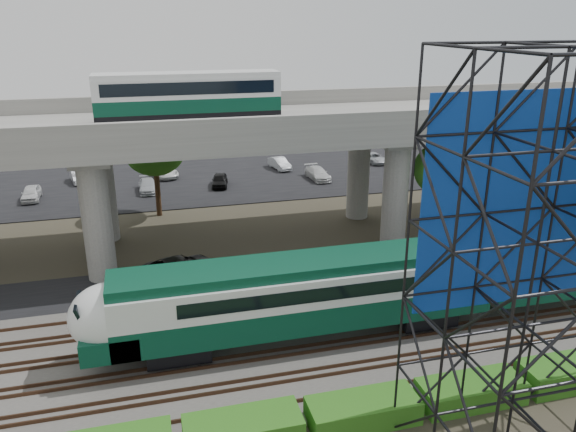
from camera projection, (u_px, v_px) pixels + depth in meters
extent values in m
plane|color=#474233|center=(309.00, 366.00, 26.92)|extent=(140.00, 140.00, 0.00)
cube|color=slate|center=(298.00, 342.00, 28.71)|extent=(90.00, 12.00, 0.20)
cube|color=black|center=(263.00, 274.00, 36.48)|extent=(90.00, 5.00, 0.08)
cube|color=black|center=(215.00, 179.00, 57.90)|extent=(90.00, 18.00, 0.08)
cube|color=#445D71|center=(194.00, 137.00, 77.96)|extent=(140.00, 40.00, 0.03)
cube|color=#472D1E|center=(328.00, 396.00, 24.34)|extent=(90.00, 0.08, 0.16)
cube|color=#472D1E|center=(318.00, 376.00, 25.66)|extent=(90.00, 0.08, 0.16)
cube|color=#472D1E|center=(314.00, 369.00, 26.17)|extent=(90.00, 0.08, 0.16)
cube|color=#472D1E|center=(305.00, 352.00, 27.48)|extent=(90.00, 0.08, 0.16)
cube|color=#472D1E|center=(302.00, 346.00, 27.99)|extent=(90.00, 0.08, 0.16)
cube|color=#472D1E|center=(294.00, 332.00, 29.30)|extent=(90.00, 0.08, 0.16)
cube|color=#472D1E|center=(292.00, 326.00, 29.81)|extent=(90.00, 0.08, 0.16)
cube|color=#472D1E|center=(285.00, 313.00, 31.13)|extent=(90.00, 0.08, 0.16)
cube|color=#472D1E|center=(283.00, 308.00, 31.64)|extent=(90.00, 0.08, 0.16)
cube|color=#472D1E|center=(277.00, 297.00, 32.95)|extent=(90.00, 0.08, 0.16)
cube|color=black|center=(178.00, 346.00, 27.03)|extent=(3.00, 2.20, 0.90)
cube|color=black|center=(423.00, 312.00, 30.13)|extent=(3.00, 2.20, 0.90)
cube|color=#083D29|center=(307.00, 308.00, 28.20)|extent=(19.00, 3.00, 1.40)
cube|color=silver|center=(308.00, 282.00, 27.71)|extent=(19.00, 3.00, 1.50)
cube|color=#083D29|center=(308.00, 264.00, 27.38)|extent=(19.00, 2.60, 0.50)
cube|color=black|center=(327.00, 279.00, 27.93)|extent=(15.00, 3.06, 0.70)
ellipsoid|color=silver|center=(109.00, 317.00, 25.63)|extent=(3.60, 3.00, 3.20)
cube|color=#083D29|center=(111.00, 337.00, 25.98)|extent=(2.60, 3.00, 1.10)
cube|color=black|center=(82.00, 310.00, 25.20)|extent=(0.48, 2.00, 1.09)
cube|color=#083D29|center=(549.00, 261.00, 31.20)|extent=(8.00, 3.00, 3.40)
cube|color=#9E9B93|center=(244.00, 128.00, 38.62)|extent=(80.00, 12.00, 1.20)
cube|color=#9E9B93|center=(261.00, 126.00, 33.00)|extent=(80.00, 0.50, 1.10)
cube|color=#9E9B93|center=(230.00, 100.00, 43.48)|extent=(80.00, 0.50, 1.10)
cylinder|color=#9E9B93|center=(97.00, 220.00, 34.59)|extent=(1.80, 1.80, 8.00)
cylinder|color=#9E9B93|center=(102.00, 188.00, 40.97)|extent=(1.80, 1.80, 8.00)
cube|color=#9E9B93|center=(93.00, 149.00, 36.54)|extent=(2.40, 9.00, 0.60)
cylinder|color=#9E9B93|center=(395.00, 195.00, 39.36)|extent=(1.80, 1.80, 8.00)
cylinder|color=#9E9B93|center=(359.00, 170.00, 45.74)|extent=(1.80, 1.80, 8.00)
cube|color=#9E9B93|center=(378.00, 133.00, 41.31)|extent=(2.40, 9.00, 0.60)
cylinder|color=#9E9B93|center=(547.00, 157.00, 50.03)|extent=(1.80, 1.80, 8.00)
cube|color=black|center=(190.00, 116.00, 37.43)|extent=(12.00, 2.50, 0.70)
cube|color=#083D29|center=(189.00, 104.00, 37.16)|extent=(12.00, 2.50, 0.90)
cube|color=silver|center=(188.00, 87.00, 36.79)|extent=(12.00, 2.50, 1.30)
cube|color=black|center=(188.00, 86.00, 36.77)|extent=(11.00, 2.56, 0.80)
cube|color=silver|center=(187.00, 75.00, 36.52)|extent=(12.00, 2.40, 0.30)
cube|color=#0E3A9D|center=(520.00, 202.00, 20.86)|extent=(8.10, 0.08, 8.25)
cube|color=#296316|center=(243.00, 431.00, 21.85)|extent=(4.60, 1.80, 1.15)
cube|color=#296316|center=(363.00, 411.00, 23.06)|extent=(4.60, 1.80, 1.03)
cube|color=#296316|center=(471.00, 391.00, 24.26)|extent=(4.60, 1.80, 1.01)
cube|color=#296316|center=(569.00, 373.00, 25.43)|extent=(4.60, 1.80, 1.12)
cylinder|color=#382314|center=(444.00, 212.00, 40.85)|extent=(0.44, 0.44, 4.80)
ellipsoid|color=#296316|center=(449.00, 169.00, 39.78)|extent=(4.94, 4.94, 4.18)
cylinder|color=#382314|center=(157.00, 188.00, 46.56)|extent=(0.44, 0.44, 4.80)
ellipsoid|color=#296316|center=(154.00, 150.00, 45.49)|extent=(4.94, 4.94, 4.18)
imported|color=black|center=(181.00, 267.00, 35.74)|extent=(5.18, 3.21, 1.34)
imported|color=silver|center=(31.00, 193.00, 50.87)|extent=(1.56, 3.74, 1.26)
imported|color=#9EA1A6|center=(78.00, 177.00, 56.30)|extent=(1.89, 3.63, 1.14)
imported|color=#B4B7BC|center=(148.00, 186.00, 53.34)|extent=(1.70, 3.99, 1.15)
imported|color=white|center=(164.00, 171.00, 58.31)|extent=(3.11, 4.85, 1.25)
imported|color=black|center=(220.00, 180.00, 54.97)|extent=(2.11, 3.83, 1.23)
imported|color=#ADB0B5|center=(280.00, 163.00, 61.27)|extent=(1.98, 3.94, 1.24)
imported|color=silver|center=(318.00, 173.00, 57.38)|extent=(1.99, 4.32, 1.22)
imported|color=#B1B5BA|center=(374.00, 158.00, 63.95)|extent=(2.36, 4.12, 1.08)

